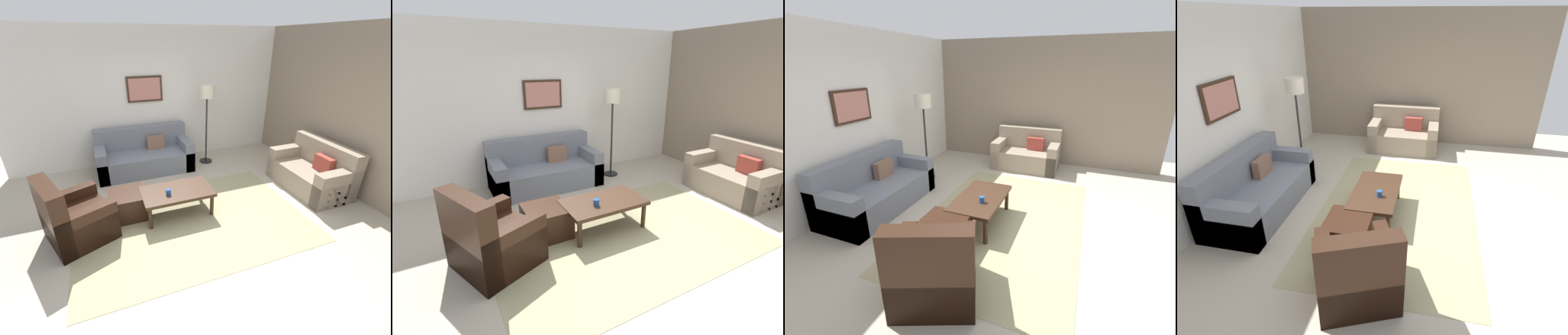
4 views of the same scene
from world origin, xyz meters
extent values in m
plane|color=#B2A893|center=(0.00, 0.00, 0.00)|extent=(8.00, 8.00, 0.00)
cube|color=silver|center=(0.00, 2.60, 1.40)|extent=(6.00, 0.12, 2.80)
cube|color=gray|center=(3.00, 0.00, 1.40)|extent=(0.12, 5.20, 2.80)
cube|color=tan|center=(0.00, 0.00, 0.00)|extent=(3.45, 2.28, 0.01)
cube|color=slate|center=(-0.33, 2.00, 0.21)|extent=(1.93, 0.90, 0.42)
cube|color=slate|center=(-0.33, 2.33, 0.44)|extent=(1.93, 0.24, 0.88)
cube|color=slate|center=(-1.19, 2.00, 0.31)|extent=(0.20, 0.90, 0.62)
cube|color=slate|center=(0.53, 2.00, 0.31)|extent=(0.20, 0.90, 0.62)
cube|color=brown|center=(-0.06, 2.11, 0.56)|extent=(0.36, 0.12, 0.28)
cube|color=gray|center=(2.37, 0.19, 0.21)|extent=(0.85, 1.42, 0.42)
cube|color=gray|center=(2.68, 0.19, 0.44)|extent=(0.24, 1.42, 0.88)
cube|color=gray|center=(2.37, 0.80, 0.31)|extent=(0.85, 0.20, 0.62)
cube|color=gray|center=(2.37, -0.42, 0.31)|extent=(0.85, 0.20, 0.62)
cube|color=#99382D|center=(2.46, 0.00, 0.56)|extent=(0.12, 0.36, 0.28)
cube|color=black|center=(-1.58, 0.22, 0.22)|extent=(1.04, 1.04, 0.44)
cube|color=black|center=(-1.86, 0.11, 0.47)|extent=(0.49, 0.82, 0.95)
cube|color=black|center=(-1.46, -0.08, 0.30)|extent=(0.80, 0.45, 0.60)
cube|color=black|center=(-1.70, 0.52, 0.30)|extent=(0.80, 0.45, 0.60)
cube|color=black|center=(-0.89, 0.51, 0.20)|extent=(0.56, 0.56, 0.40)
cylinder|color=#382316|center=(-0.64, 0.04, 0.18)|extent=(0.06, 0.06, 0.36)
cylinder|color=#382316|center=(0.34, 0.04, 0.18)|extent=(0.06, 0.06, 0.36)
cylinder|color=#382316|center=(-0.64, 0.56, 0.18)|extent=(0.06, 0.06, 0.36)
cylinder|color=#382316|center=(0.34, 0.56, 0.18)|extent=(0.06, 0.06, 0.36)
cube|color=#382316|center=(-0.15, 0.30, 0.39)|extent=(1.10, 0.64, 0.05)
cylinder|color=#1E478C|center=(-0.30, 0.22, 0.45)|extent=(0.08, 0.08, 0.09)
cylinder|color=black|center=(1.04, 1.96, 0.01)|extent=(0.28, 0.28, 0.03)
cylinder|color=#262626|center=(1.04, 1.96, 0.72)|extent=(0.04, 0.04, 1.45)
cylinder|color=beige|center=(1.04, 1.96, 1.58)|extent=(0.32, 0.32, 0.26)
cube|color=#382316|center=(-0.13, 2.52, 1.60)|extent=(0.73, 0.04, 0.52)
cube|color=tan|center=(-0.13, 2.50, 1.60)|extent=(0.65, 0.01, 0.44)
camera|label=1|loc=(-1.11, -3.09, 2.53)|focal=24.05mm
camera|label=2|loc=(-1.99, -2.68, 2.16)|focal=26.58mm
camera|label=3|loc=(-3.45, -1.00, 2.21)|focal=24.90mm
camera|label=4|loc=(-3.84, -0.42, 2.67)|focal=28.14mm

